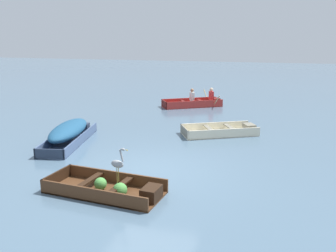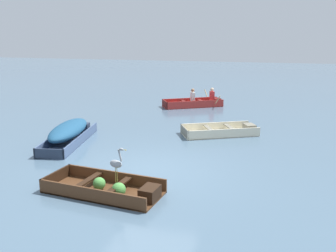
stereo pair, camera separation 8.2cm
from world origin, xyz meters
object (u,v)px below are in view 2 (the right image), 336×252
object	(u,v)px
dinghy_dark_varnish_foreground	(109,189)
skiff_slate_blue_mid_moored	(69,132)
rowboat_red_with_crew	(196,102)
heron_on_dinghy	(116,163)
skiff_cream_near_moored	(223,131)

from	to	relation	value
dinghy_dark_varnish_foreground	skiff_slate_blue_mid_moored	bearing A→B (deg)	130.55
rowboat_red_with_crew	heron_on_dinghy	distance (m)	11.27
skiff_cream_near_moored	rowboat_red_with_crew	size ratio (longest dim) A/B	0.96
dinghy_dark_varnish_foreground	heron_on_dinghy	size ratio (longest dim) A/B	3.47
skiff_slate_blue_mid_moored	dinghy_dark_varnish_foreground	bearing A→B (deg)	-49.45
dinghy_dark_varnish_foreground	skiff_slate_blue_mid_moored	distance (m)	4.65
skiff_slate_blue_mid_moored	heron_on_dinghy	distance (m)	4.93
skiff_cream_near_moored	rowboat_red_with_crew	distance (m)	5.49
skiff_cream_near_moored	skiff_slate_blue_mid_moored	bearing A→B (deg)	-153.40
rowboat_red_with_crew	heron_on_dinghy	size ratio (longest dim) A/B	3.67
rowboat_red_with_crew	dinghy_dark_varnish_foreground	bearing A→B (deg)	-89.82
dinghy_dark_varnish_foreground	heron_on_dinghy	world-z (taller)	heron_on_dinghy
dinghy_dark_varnish_foreground	heron_on_dinghy	xyz separation A→B (m)	(0.27, -0.12, 0.71)
skiff_cream_near_moored	skiff_slate_blue_mid_moored	size ratio (longest dim) A/B	0.83
dinghy_dark_varnish_foreground	rowboat_red_with_crew	bearing A→B (deg)	90.18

